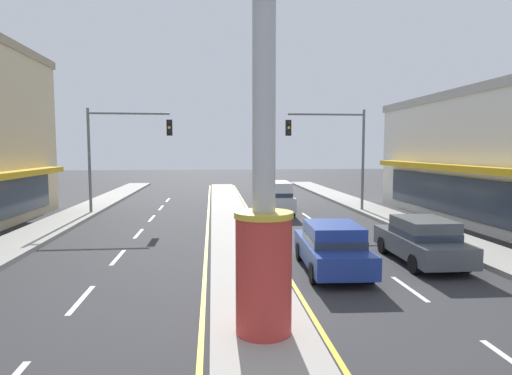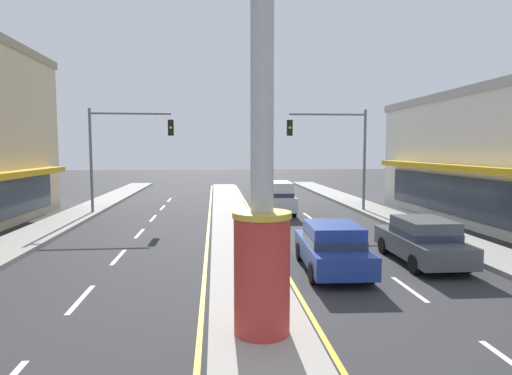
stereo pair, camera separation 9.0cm
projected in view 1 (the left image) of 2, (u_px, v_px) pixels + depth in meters
median_strip at (234, 230)px, 20.33m from camera, size 2.17×52.00×0.14m
sidewalk_left at (18, 243)px, 17.47m from camera, size 2.25×60.00×0.18m
sidewalk_right at (436, 234)px, 19.23m from camera, size 2.25×60.00×0.18m
lane_markings at (236, 237)px, 18.99m from camera, size 8.91×52.00×0.01m
district_sign at (264, 114)px, 8.47m from camera, size 7.47×1.19×8.39m
traffic_light_left_side at (120, 142)px, 25.23m from camera, size 4.86×0.46×6.20m
traffic_light_right_side at (335, 142)px, 26.04m from camera, size 4.86×0.46×6.20m
suv_near_right_lane at (275, 197)px, 26.13m from camera, size 2.07×4.65×1.90m
sedan_far_right_lane at (332, 247)px, 13.72m from camera, size 2.00×4.38×1.53m
sedan_near_left_lane at (422, 240)px, 14.74m from camera, size 1.91×4.34×1.53m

